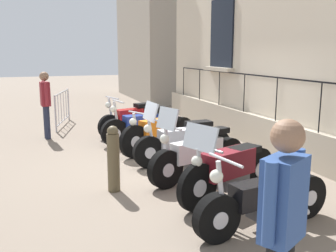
{
  "coord_description": "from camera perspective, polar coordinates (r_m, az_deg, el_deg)",
  "views": [
    {
      "loc": [
        2.87,
        6.92,
        2.24
      ],
      "look_at": [
        0.39,
        0.0,
        0.8
      ],
      "focal_mm": 40.76,
      "sensor_mm": 36.0,
      "label": 1
    }
  ],
  "objects": [
    {
      "name": "motorcycle_silver",
      "position": [
        7.67,
        2.22,
        -2.5
      ],
      "size": [
        2.13,
        0.72,
        1.29
      ],
      "color": "black",
      "rests_on": "ground_plane"
    },
    {
      "name": "pedestrian_standing",
      "position": [
        10.33,
        -17.84,
        3.58
      ],
      "size": [
        0.25,
        0.53,
        1.74
      ],
      "color": "#23283D",
      "rests_on": "ground_plane"
    },
    {
      "name": "motorcycle_orange",
      "position": [
        8.57,
        -1.36,
        -1.0
      ],
      "size": [
        2.03,
        1.0,
        0.99
      ],
      "color": "black",
      "rests_on": "ground_plane"
    },
    {
      "name": "ground_plane",
      "position": [
        7.82,
        2.73,
        -5.57
      ],
      "size": [
        60.0,
        60.0,
        0.0
      ],
      "primitive_type": "plane",
      "color": "gray"
    },
    {
      "name": "motorcycle_maroon",
      "position": [
        5.88,
        9.11,
        -6.47
      ],
      "size": [
        1.98,
        0.96,
        1.25
      ],
      "color": "black",
      "rests_on": "ground_plane"
    },
    {
      "name": "building_facade",
      "position": [
        8.82,
        18.87,
        17.02
      ],
      "size": [
        0.82,
        12.77,
        6.71
      ],
      "color": "beige",
      "rests_on": "ground_plane"
    },
    {
      "name": "motorcycle_black",
      "position": [
        5.07,
        14.22,
        -10.67
      ],
      "size": [
        2.09,
        0.64,
        1.02
      ],
      "color": "black",
      "rests_on": "ground_plane"
    },
    {
      "name": "crowd_barrier",
      "position": [
        12.08,
        -15.51,
        2.7
      ],
      "size": [
        0.58,
        1.99,
        1.05
      ],
      "color": "#B7B7BF",
      "rests_on": "ground_plane"
    },
    {
      "name": "motorcycle_white",
      "position": [
        6.77,
        4.56,
        -4.43
      ],
      "size": [
        2.09,
        0.89,
        1.35
      ],
      "color": "black",
      "rests_on": "ground_plane"
    },
    {
      "name": "distant_building",
      "position": [
        19.34,
        1.57,
        16.19
      ],
      "size": [
        4.78,
        6.03,
        7.94
      ],
      "color": "#9E9384",
      "rests_on": "ground_plane"
    },
    {
      "name": "pedestrian_walking",
      "position": [
        2.97,
        16.72,
        -13.71
      ],
      "size": [
        0.48,
        0.37,
        1.79
      ],
      "color": "black",
      "rests_on": "ground_plane"
    },
    {
      "name": "motorcycle_blue",
      "position": [
        9.39,
        -3.65,
        -0.0
      ],
      "size": [
        2.2,
        0.75,
        1.11
      ],
      "color": "black",
      "rests_on": "ground_plane"
    },
    {
      "name": "bollard",
      "position": [
        6.22,
        -8.17,
        -4.85
      ],
      "size": [
        0.2,
        0.2,
        1.09
      ],
      "color": "brown",
      "rests_on": "ground_plane"
    },
    {
      "name": "motorcycle_red",
      "position": [
        10.36,
        -5.16,
        1.04
      ],
      "size": [
        2.07,
        0.88,
        1.09
      ],
      "color": "black",
      "rests_on": "ground_plane"
    }
  ]
}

